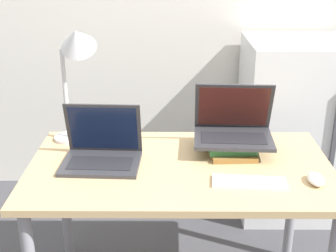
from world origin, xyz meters
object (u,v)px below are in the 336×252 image
laptop_left (102,151)px  laptop_on_books (233,128)px  mouse (316,179)px  desk_lamp (75,53)px  mini_fridge (290,128)px  book_stack (230,145)px  wireless_keyboard (249,182)px

laptop_left → laptop_on_books: size_ratio=0.94×
mouse → desk_lamp: desk_lamp is taller
laptop_on_books → desk_lamp: 0.78m
laptop_on_books → mini_fridge: (0.45, 0.70, -0.29)m
desk_lamp → mouse: bearing=-21.7°
mouse → mini_fridge: mini_fridge is taller
book_stack → mini_fridge: size_ratio=0.24×
book_stack → mouse: size_ratio=2.41×
wireless_keyboard → mini_fridge: bearing=67.8°
laptop_on_books → mini_fridge: bearing=57.4°
wireless_keyboard → desk_lamp: 0.94m
laptop_left → mini_fridge: (1.02, 0.83, -0.23)m
wireless_keyboard → mouse: bearing=2.1°
laptop_left → book_stack: size_ratio=1.30×
mouse → wireless_keyboard: bearing=-177.9°
mouse → desk_lamp: size_ratio=0.19×
laptop_left → mouse: laptop_left is taller
desk_lamp → mini_fridge: size_ratio=0.54×
laptop_left → wireless_keyboard: laptop_left is taller
mouse → desk_lamp: bearing=158.3°
mouse → desk_lamp: (-1.00, 0.40, 0.41)m
book_stack → mini_fridge: (0.46, 0.71, -0.21)m
mini_fridge → book_stack: bearing=-122.6°
laptop_on_books → wireless_keyboard: bearing=-84.9°
laptop_left → mini_fridge: mini_fridge is taller
book_stack → wireless_keyboard: book_stack is taller
laptop_left → desk_lamp: size_ratio=0.59×
book_stack → desk_lamp: (-0.70, 0.10, 0.40)m
laptop_left → desk_lamp: bearing=120.6°
book_stack → mouse: bearing=-44.3°
mouse → desk_lamp: 1.15m
mini_fridge → laptop_on_books: bearing=-122.6°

